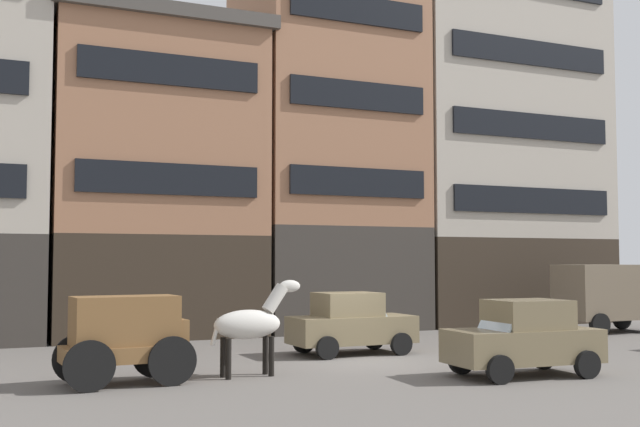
% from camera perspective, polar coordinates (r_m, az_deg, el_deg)
% --- Properties ---
extents(ground_plane, '(120.00, 120.00, 0.00)m').
position_cam_1_polar(ground_plane, '(21.36, 3.50, -10.99)').
color(ground_plane, '#605B56').
extents(building_center_left, '(8.05, 6.97, 11.86)m').
position_cam_1_polar(building_center_left, '(30.29, -12.45, 2.61)').
color(building_center_left, '#33281E').
rests_on(building_center_left, ground_plane).
extents(building_center_right, '(7.32, 6.97, 18.14)m').
position_cam_1_polar(building_center_right, '(32.96, 0.34, 7.56)').
color(building_center_right, '#38332D').
rests_on(building_center_right, ground_plane).
extents(building_far_right, '(10.13, 6.97, 17.12)m').
position_cam_1_polar(building_far_right, '(37.03, 12.33, 5.60)').
color(building_far_right, '#33281E').
rests_on(building_far_right, ground_plane).
extents(cargo_wagon, '(3.00, 1.70, 1.98)m').
position_cam_1_polar(cargo_wagon, '(17.98, -14.18, -8.62)').
color(cargo_wagon, brown).
rests_on(cargo_wagon, ground_plane).
extents(draft_horse, '(2.35, 0.72, 2.30)m').
position_cam_1_polar(draft_horse, '(18.69, -5.13, -8.14)').
color(draft_horse, beige).
rests_on(draft_horse, ground_plane).
extents(delivery_truck_near, '(4.35, 2.12, 2.62)m').
position_cam_1_polar(delivery_truck_near, '(31.83, 20.62, -5.74)').
color(delivery_truck_near, black).
rests_on(delivery_truck_near, ground_plane).
extents(sedan_dark, '(3.72, 1.90, 1.83)m').
position_cam_1_polar(sedan_dark, '(23.00, 2.31, -8.17)').
color(sedan_dark, '#7A6B4C').
rests_on(sedan_dark, ground_plane).
extents(sedan_light, '(3.79, 2.04, 1.83)m').
position_cam_1_polar(sedan_light, '(19.32, 14.94, -8.95)').
color(sedan_light, '#7A6B4C').
rests_on(sedan_light, ground_plane).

